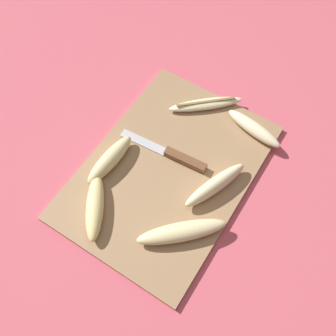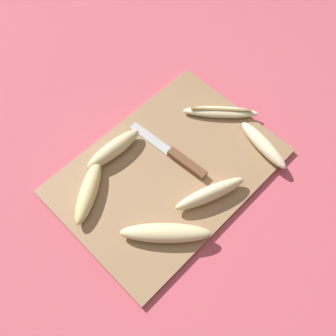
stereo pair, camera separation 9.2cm
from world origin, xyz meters
The scene contains 9 objects.
ground_plane centered at (0.00, 0.00, 0.00)m, with size 4.00×4.00×0.00m, color #C65160.
cutting_board centered at (0.00, 0.00, 0.01)m, with size 0.52×0.36×0.01m.
knife centered at (0.04, 0.00, 0.02)m, with size 0.04×0.23×0.02m.
banana_bright_far centered at (0.20, -0.12, 0.03)m, with size 0.06×0.16×0.03m.
banana_soft_right centered at (-0.12, -0.11, 0.03)m, with size 0.17×0.17×0.03m.
banana_golden_short centered at (-0.17, 0.08, 0.03)m, with size 0.16×0.12×0.04m.
banana_ripe_center centered at (-0.06, 0.12, 0.03)m, with size 0.16×0.05×0.04m.
banana_cream_curved centered at (0.02, -0.12, 0.03)m, with size 0.17×0.09×0.04m.
banana_pale_long centered at (0.21, 0.02, 0.02)m, with size 0.15×0.16×0.02m.
Camera 1 is at (-0.36, -0.23, 0.84)m, focal length 42.00 mm.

